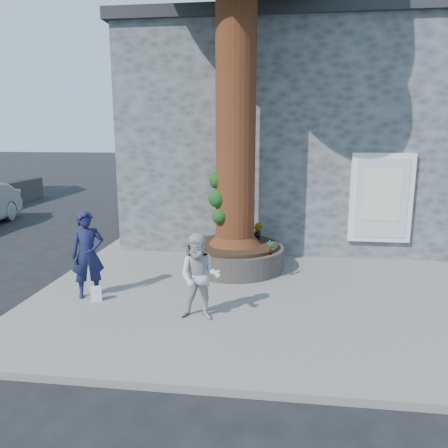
# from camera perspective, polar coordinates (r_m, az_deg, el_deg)

# --- Properties ---
(ground) EXTENTS (120.00, 120.00, 0.00)m
(ground) POSITION_cam_1_polar(r_m,az_deg,el_deg) (8.78, -5.25, -10.20)
(ground) COLOR black
(ground) RESTS_ON ground
(pavement) EXTENTS (9.00, 8.00, 0.12)m
(pavement) POSITION_cam_1_polar(r_m,az_deg,el_deg) (9.50, 5.03, -8.04)
(pavement) COLOR slate
(pavement) RESTS_ON ground
(yellow_line) EXTENTS (0.10, 30.00, 0.01)m
(yellow_line) POSITION_cam_1_polar(r_m,az_deg,el_deg) (10.69, -20.31, -6.79)
(yellow_line) COLOR yellow
(yellow_line) RESTS_ON ground
(stone_shop) EXTENTS (10.30, 8.30, 6.30)m
(stone_shop) POSITION_cam_1_polar(r_m,az_deg,el_deg) (15.14, 10.15, 11.25)
(stone_shop) COLOR #454849
(stone_shop) RESTS_ON ground
(planter) EXTENTS (2.30, 2.30, 0.60)m
(planter) POSITION_cam_1_polar(r_m,az_deg,el_deg) (10.39, 1.44, -4.19)
(planter) COLOR black
(planter) RESTS_ON pavement
(man) EXTENTS (0.74, 0.64, 1.70)m
(man) POSITION_cam_1_polar(r_m,az_deg,el_deg) (8.87, -17.37, -3.85)
(man) COLOR #15173B
(man) RESTS_ON pavement
(woman) EXTENTS (0.75, 0.59, 1.51)m
(woman) POSITION_cam_1_polar(r_m,az_deg,el_deg) (7.51, -3.19, -6.93)
(woman) COLOR #BCB9B4
(woman) RESTS_ON pavement
(shopping_bag) EXTENTS (0.23, 0.19, 0.28)m
(shopping_bag) POSITION_cam_1_polar(r_m,az_deg,el_deg) (8.82, -16.37, -8.75)
(shopping_bag) COLOR white
(shopping_bag) RESTS_ON pavement
(plant_a) EXTENTS (0.20, 0.18, 0.32)m
(plant_a) POSITION_cam_1_polar(r_m,az_deg,el_deg) (9.40, 6.08, -3.07)
(plant_a) COLOR gray
(plant_a) RESTS_ON planter
(plant_b) EXTENTS (0.29, 0.29, 0.42)m
(plant_b) POSITION_cam_1_polar(r_m,az_deg,el_deg) (10.59, 4.31, -1.01)
(plant_b) COLOR gray
(plant_b) RESTS_ON planter
(plant_c) EXTENTS (0.23, 0.23, 0.36)m
(plant_c) POSITION_cam_1_polar(r_m,az_deg,el_deg) (9.58, -4.15, -2.62)
(plant_c) COLOR gray
(plant_c) RESTS_ON planter
(plant_d) EXTENTS (0.35, 0.36, 0.30)m
(plant_d) POSITION_cam_1_polar(r_m,az_deg,el_deg) (11.06, 4.56, -0.78)
(plant_d) COLOR gray
(plant_d) RESTS_ON planter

